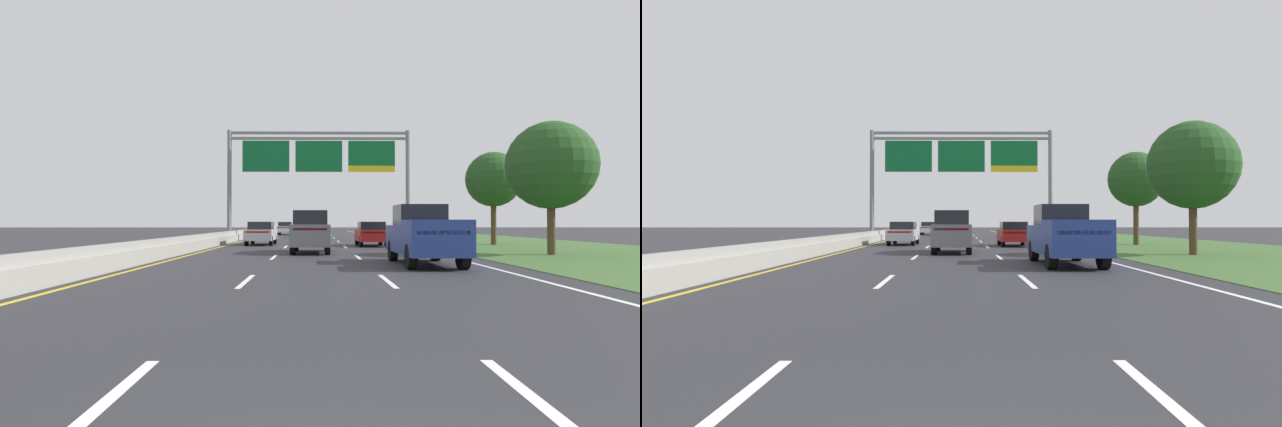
{
  "view_description": "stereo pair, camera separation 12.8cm",
  "coord_description": "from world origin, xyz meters",
  "views": [
    {
      "loc": [
        -0.06,
        -2.58,
        1.54
      ],
      "look_at": [
        0.28,
        27.87,
        2.07
      ],
      "focal_mm": 28.1,
      "sensor_mm": 36.0,
      "label": 1
    },
    {
      "loc": [
        0.06,
        -2.58,
        1.54
      ],
      "look_at": [
        0.28,
        27.87,
        2.07
      ],
      "focal_mm": 28.1,
      "sensor_mm": 36.0,
      "label": 2
    }
  ],
  "objects": [
    {
      "name": "ground_plane",
      "position": [
        0.0,
        35.0,
        0.0
      ],
      "size": [
        220.0,
        220.0,
        0.0
      ],
      "primitive_type": "plane",
      "color": "#2B2B30"
    },
    {
      "name": "lane_striping",
      "position": [
        0.0,
        34.54,
        0.0
      ],
      "size": [
        11.96,
        106.0,
        0.01
      ],
      "color": "white",
      "rests_on": "ground"
    },
    {
      "name": "grass_verge_right",
      "position": [
        13.95,
        35.0,
        0.01
      ],
      "size": [
        14.0,
        110.0,
        0.02
      ],
      "primitive_type": "cube",
      "color": "#3D602D",
      "rests_on": "ground"
    },
    {
      "name": "median_barrier_concrete",
      "position": [
        -6.6,
        35.0,
        0.35
      ],
      "size": [
        0.6,
        110.0,
        0.85
      ],
      "color": "#99968E",
      "rests_on": "ground"
    },
    {
      "name": "overhead_sign_gantry",
      "position": [
        0.3,
        38.43,
        6.51
      ],
      "size": [
        15.06,
        0.42,
        9.12
      ],
      "color": "gray",
      "rests_on": "ground"
    },
    {
      "name": "pickup_truck_blue",
      "position": [
        3.93,
        15.57,
        1.07
      ],
      "size": [
        2.03,
        5.41,
        2.2
      ],
      "rotation": [
        0.0,
        0.0,
        1.58
      ],
      "color": "navy",
      "rests_on": "ground"
    },
    {
      "name": "car_gold_centre_lane_sedan",
      "position": [
        -0.02,
        46.64,
        0.82
      ],
      "size": [
        1.84,
        4.41,
        1.57
      ],
      "rotation": [
        0.0,
        0.0,
        1.57
      ],
      "color": "#A38438",
      "rests_on": "ground"
    },
    {
      "name": "car_silver_left_lane_sedan",
      "position": [
        -3.69,
        31.64,
        0.82
      ],
      "size": [
        1.87,
        4.42,
        1.57
      ],
      "rotation": [
        0.0,
        0.0,
        1.56
      ],
      "color": "#B2B5BA",
      "rests_on": "ground"
    },
    {
      "name": "car_grey_centre_lane_suv",
      "position": [
        -0.24,
        22.63,
        1.1
      ],
      "size": [
        1.96,
        4.72,
        2.11
      ],
      "rotation": [
        0.0,
        0.0,
        1.56
      ],
      "color": "slate",
      "rests_on": "ground"
    },
    {
      "name": "car_red_right_lane_sedan",
      "position": [
        3.62,
        29.8,
        0.82
      ],
      "size": [
        1.83,
        4.4,
        1.57
      ],
      "rotation": [
        0.0,
        0.0,
        1.57
      ],
      "color": "maroon",
      "rests_on": "ground"
    },
    {
      "name": "car_white_left_lane_sedan",
      "position": [
        -3.58,
        58.31,
        0.82
      ],
      "size": [
        1.95,
        4.45,
        1.57
      ],
      "rotation": [
        0.0,
        0.0,
        1.54
      ],
      "color": "silver",
      "rests_on": "ground"
    },
    {
      "name": "roadside_tree_near",
      "position": [
        11.03,
        20.71,
        4.2
      ],
      "size": [
        4.12,
        4.12,
        6.28
      ],
      "color": "#4C3823",
      "rests_on": "ground"
    },
    {
      "name": "roadside_tree_mid",
      "position": [
        12.11,
        31.23,
        4.44
      ],
      "size": [
        3.72,
        3.72,
        6.32
      ],
      "color": "#4C3823",
      "rests_on": "ground"
    }
  ]
}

